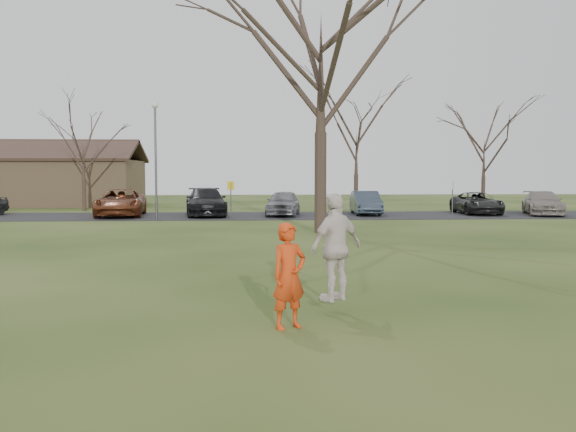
% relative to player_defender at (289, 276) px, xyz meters
% --- Properties ---
extents(ground, '(120.00, 120.00, 0.00)m').
position_rel_player_defender_xyz_m(ground, '(0.25, 0.57, -0.86)').
color(ground, '#1E380F').
rests_on(ground, ground).
extents(parking_strip, '(62.00, 6.50, 0.04)m').
position_rel_player_defender_xyz_m(parking_strip, '(0.25, 25.57, -0.84)').
color(parking_strip, black).
rests_on(parking_strip, ground).
extents(player_defender, '(0.75, 0.67, 1.72)m').
position_rel_player_defender_xyz_m(player_defender, '(0.00, 0.00, 0.00)').
color(player_defender, red).
rests_on(player_defender, ground).
extents(car_2, '(3.11, 5.79, 1.54)m').
position_rel_player_defender_xyz_m(car_2, '(-8.17, 25.53, -0.05)').
color(car_2, '#632E17').
rests_on(car_2, parking_strip).
extents(car_3, '(2.88, 5.75, 1.60)m').
position_rel_player_defender_xyz_m(car_3, '(-3.33, 25.78, -0.02)').
color(car_3, black).
rests_on(car_3, parking_strip).
extents(car_4, '(2.40, 4.55, 1.48)m').
position_rel_player_defender_xyz_m(car_4, '(1.18, 25.49, -0.08)').
color(car_4, slate).
rests_on(car_4, parking_strip).
extents(car_5, '(1.67, 4.31, 1.40)m').
position_rel_player_defender_xyz_m(car_5, '(6.13, 25.98, -0.12)').
color(car_5, '#303B48').
rests_on(car_5, parking_strip).
extents(car_6, '(2.36, 4.80, 1.31)m').
position_rel_player_defender_xyz_m(car_6, '(12.95, 26.15, -0.16)').
color(car_6, black).
rests_on(car_6, parking_strip).
extents(car_7, '(3.26, 5.14, 1.39)m').
position_rel_player_defender_xyz_m(car_7, '(16.63, 25.26, -0.12)').
color(car_7, gray).
rests_on(car_7, parking_strip).
extents(catching_play, '(1.19, 1.04, 1.93)m').
position_rel_player_defender_xyz_m(catching_play, '(0.90, 1.00, 0.34)').
color(catching_play, beige).
rests_on(catching_play, ground).
extents(building, '(20.60, 8.50, 5.14)m').
position_rel_player_defender_xyz_m(building, '(-19.75, 38.57, 1.07)').
color(building, '#8C6D4C').
rests_on(building, ground).
extents(lamp_post, '(0.34, 0.34, 6.27)m').
position_rel_player_defender_xyz_m(lamp_post, '(-5.75, 23.07, 3.11)').
color(lamp_post, '#47474C').
rests_on(lamp_post, ground).
extents(sign_yellow, '(0.35, 0.35, 2.08)m').
position_rel_player_defender_xyz_m(sign_yellow, '(-1.75, 22.57, 0.59)').
color(sign_yellow, '#47474C').
rests_on(sign_yellow, ground).
extents(sign_white, '(0.35, 0.35, 2.08)m').
position_rel_player_defender_xyz_m(sign_white, '(10.25, 22.57, 0.59)').
color(sign_white, '#47474C').
rests_on(sign_white, ground).
extents(big_tree, '(9.00, 9.00, 14.00)m').
position_rel_player_defender_xyz_m(big_tree, '(2.25, 15.57, 6.14)').
color(big_tree, '#352821').
rests_on(big_tree, ground).
extents(small_tree_row, '(55.00, 5.90, 8.50)m').
position_rel_player_defender_xyz_m(small_tree_row, '(4.63, 30.63, 3.04)').
color(small_tree_row, '#352821').
rests_on(small_tree_row, ground).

